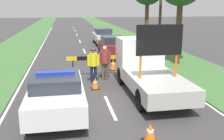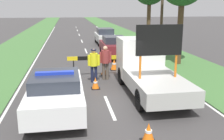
{
  "view_description": "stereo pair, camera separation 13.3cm",
  "coord_description": "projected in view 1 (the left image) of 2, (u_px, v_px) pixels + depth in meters",
  "views": [
    {
      "loc": [
        -1.59,
        -9.92,
        3.78
      ],
      "look_at": [
        0.34,
        0.82,
        1.1
      ],
      "focal_mm": 42.0,
      "sensor_mm": 36.0,
      "label": 1
    },
    {
      "loc": [
        -1.46,
        -9.94,
        3.78
      ],
      "look_at": [
        0.34,
        0.82,
        1.1
      ],
      "focal_mm": 42.0,
      "sensor_mm": 36.0,
      "label": 2
    }
  ],
  "objects": [
    {
      "name": "ground_plane",
      "position": [
        107.0,
        101.0,
        10.65
      ],
      "size": [
        160.0,
        160.0,
        0.0
      ],
      "primitive_type": "plane",
      "color": "#3D3A3A"
    },
    {
      "name": "lane_markings",
      "position": [
        84.0,
        50.0,
        22.75
      ],
      "size": [
        7.77,
        55.29,
        0.01
      ],
      "color": "silver",
      "rests_on": "ground"
    },
    {
      "name": "grass_verge_left",
      "position": [
        24.0,
        41.0,
        28.73
      ],
      "size": [
        4.22,
        120.0,
        0.03
      ],
      "color": "#427038",
      "rests_on": "ground"
    },
    {
      "name": "grass_verge_right",
      "position": [
        131.0,
        39.0,
        30.81
      ],
      "size": [
        4.22,
        120.0,
        0.03
      ],
      "color": "#427038",
      "rests_on": "ground"
    },
    {
      "name": "police_car",
      "position": [
        57.0,
        92.0,
        9.35
      ],
      "size": [
        1.89,
        4.55,
        1.56
      ],
      "rotation": [
        0.0,
        0.0,
        -0.03
      ],
      "color": "white",
      "rests_on": "ground"
    },
    {
      "name": "work_truck",
      "position": [
        146.0,
        67.0,
        11.8
      ],
      "size": [
        2.03,
        5.45,
        3.09
      ],
      "rotation": [
        0.0,
        0.0,
        3.17
      ],
      "color": "white",
      "rests_on": "ground"
    },
    {
      "name": "road_barrier",
      "position": [
        97.0,
        59.0,
        14.29
      ],
      "size": [
        3.32,
        0.08,
        1.12
      ],
      "rotation": [
        0.0,
        0.0,
        0.09
      ],
      "color": "black",
      "rests_on": "ground"
    },
    {
      "name": "police_officer",
      "position": [
        93.0,
        63.0,
        13.09
      ],
      "size": [
        0.61,
        0.39,
        1.71
      ],
      "rotation": [
        0.0,
        0.0,
        2.92
      ],
      "color": "#191E38",
      "rests_on": "ground"
    },
    {
      "name": "pedestrian_civilian",
      "position": [
        105.0,
        60.0,
        13.56
      ],
      "size": [
        0.64,
        0.41,
        1.78
      ],
      "rotation": [
        0.0,
        0.0,
        -0.13
      ],
      "color": "brown",
      "rests_on": "ground"
    },
    {
      "name": "traffic_cone_near_police",
      "position": [
        113.0,
        64.0,
        15.82
      ],
      "size": [
        0.48,
        0.48,
        0.67
      ],
      "color": "black",
      "rests_on": "ground"
    },
    {
      "name": "traffic_cone_centre_front",
      "position": [
        33.0,
        82.0,
        12.2
      ],
      "size": [
        0.46,
        0.46,
        0.63
      ],
      "color": "black",
      "rests_on": "ground"
    },
    {
      "name": "traffic_cone_near_truck",
      "position": [
        150.0,
        132.0,
        7.42
      ],
      "size": [
        0.42,
        0.42,
        0.58
      ],
      "color": "black",
      "rests_on": "ground"
    },
    {
      "name": "traffic_cone_behind_barrier",
      "position": [
        95.0,
        83.0,
        12.2
      ],
      "size": [
        0.39,
        0.39,
        0.55
      ],
      "color": "black",
      "rests_on": "ground"
    },
    {
      "name": "traffic_cone_lane_edge",
      "position": [
        104.0,
        70.0,
        14.69
      ],
      "size": [
        0.4,
        0.4,
        0.56
      ],
      "color": "black",
      "rests_on": "ground"
    },
    {
      "name": "queued_car_wagon_maroon",
      "position": [
        112.0,
        47.0,
        19.57
      ],
      "size": [
        1.75,
        3.91,
        1.6
      ],
      "rotation": [
        0.0,
        0.0,
        3.14
      ],
      "color": "maroon",
      "rests_on": "ground"
    },
    {
      "name": "queued_car_van_white",
      "position": [
        103.0,
        36.0,
        26.39
      ],
      "size": [
        1.73,
        4.43,
        1.6
      ],
      "rotation": [
        0.0,
        0.0,
        3.14
      ],
      "color": "silver",
      "rests_on": "ground"
    },
    {
      "name": "utility_pole",
      "position": [
        161.0,
        0.0,
        18.85
      ],
      "size": [
        1.2,
        0.2,
        8.15
      ],
      "color": "#473828",
      "rests_on": "ground"
    }
  ]
}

